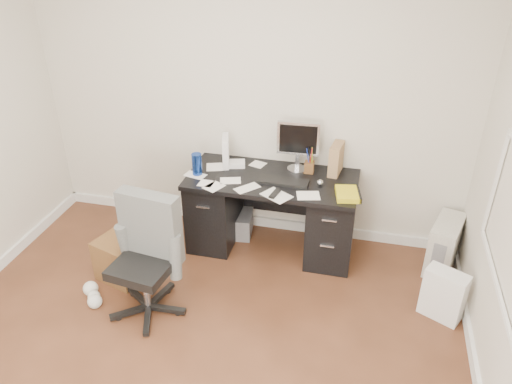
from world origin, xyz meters
TOP-DOWN VIEW (x-y plane):
  - ground at (0.00, 0.00)m, footprint 4.00×4.00m
  - room_shell at (0.03, 0.03)m, footprint 4.02×4.02m
  - desk at (0.30, 1.65)m, footprint 1.50×0.70m
  - loose_papers at (0.10, 1.60)m, footprint 1.10×0.60m
  - lcd_monitor at (0.49, 1.85)m, footprint 0.38×0.23m
  - keyboard at (0.41, 1.58)m, footprint 0.44×0.16m
  - computer_mouse at (0.73, 1.61)m, footprint 0.07×0.07m
  - travel_mug at (-0.36, 1.56)m, footprint 0.10×0.10m
  - white_binder at (-0.17, 1.80)m, footprint 0.17×0.26m
  - magazine_file at (0.83, 1.88)m, footprint 0.15×0.25m
  - pen_cup at (0.60, 1.83)m, footprint 0.11×0.11m
  - yellow_book at (0.97, 1.48)m, footprint 0.23×0.28m
  - paper_remote at (0.40, 1.35)m, footprint 0.30×0.29m
  - office_chair at (-0.48, 0.58)m, footprint 0.63×0.63m
  - pc_tower at (1.84, 1.71)m, footprint 0.34×0.52m
  - shopping_bag at (1.79, 1.06)m, footprint 0.38×0.34m
  - wicker_basket at (-0.86, 0.94)m, footprint 0.48×0.48m
  - desk_printer at (-0.12, 1.79)m, footprint 0.41×0.35m

SIDE VIEW (x-z plane):
  - ground at x=0.00m, z-range 0.00..0.00m
  - desk_printer at x=-0.12m, z-range 0.00..0.22m
  - wicker_basket at x=-0.86m, z-range 0.00..0.38m
  - shopping_bag at x=1.79m, z-range 0.00..0.43m
  - pc_tower at x=1.84m, z-range 0.00..0.48m
  - desk at x=0.30m, z-range 0.02..0.77m
  - office_chair at x=-0.48m, z-range 0.00..1.00m
  - loose_papers at x=0.10m, z-range 0.75..0.75m
  - paper_remote at x=0.40m, z-range 0.75..0.77m
  - keyboard at x=0.41m, z-range 0.75..0.77m
  - yellow_book at x=0.97m, z-range 0.75..0.79m
  - computer_mouse at x=0.73m, z-range 0.75..0.81m
  - travel_mug at x=-0.36m, z-range 0.75..0.95m
  - pen_cup at x=0.60m, z-range 0.75..1.00m
  - white_binder at x=-0.17m, z-range 0.75..1.02m
  - magazine_file at x=0.83m, z-range 0.75..1.03m
  - lcd_monitor at x=0.49m, z-range 0.75..1.22m
  - room_shell at x=0.03m, z-range 0.30..3.01m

